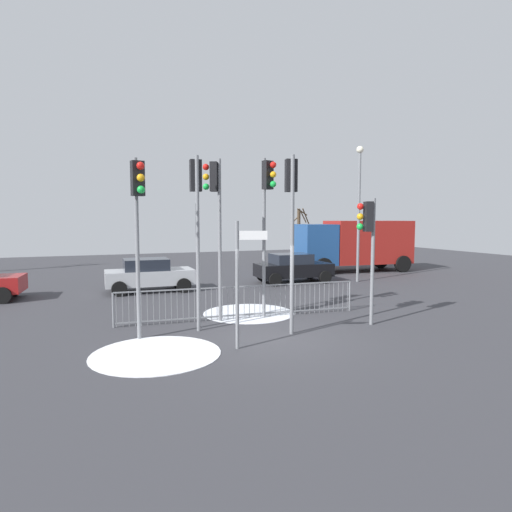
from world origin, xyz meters
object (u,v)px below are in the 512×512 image
(car_silver_far, at_px, (149,274))
(bare_tree_left, at_px, (299,232))
(traffic_light_mid_left, at_px, (215,204))
(traffic_light_rear_left, at_px, (267,202))
(traffic_light_foreground_right, at_px, (138,208))
(traffic_light_foreground_left, at_px, (368,233))
(car_black_near, at_px, (293,267))
(street_lamp, at_px, (359,200))
(traffic_light_mid_right, at_px, (196,204))
(direction_sign_post, at_px, (240,278))
(delivery_truck, at_px, (355,243))
(traffic_light_rear_right, at_px, (291,204))

(car_silver_far, xyz_separation_m, bare_tree_left, (13.13, 11.26, 1.40))
(traffic_light_mid_left, relative_size, traffic_light_rear_left, 0.98)
(traffic_light_foreground_right, xyz_separation_m, traffic_light_foreground_left, (6.63, -0.75, -0.71))
(traffic_light_foreground_right, height_order, car_black_near, traffic_light_foreground_right)
(traffic_light_foreground_left, xyz_separation_m, street_lamp, (4.99, 7.79, 1.37))
(traffic_light_mid_left, relative_size, traffic_light_mid_right, 1.01)
(street_lamp, bearing_deg, traffic_light_mid_left, -148.13)
(traffic_light_foreground_left, xyz_separation_m, car_silver_far, (-5.43, 8.58, -2.06))
(traffic_light_rear_left, bearing_deg, bare_tree_left, -141.19)
(traffic_light_mid_right, distance_m, direction_sign_post, 2.95)
(traffic_light_foreground_right, xyz_separation_m, delivery_truck, (13.95, 10.82, -1.79))
(traffic_light_foreground_right, height_order, car_silver_far, traffic_light_foreground_right)
(traffic_light_rear_left, distance_m, bare_tree_left, 20.63)
(traffic_light_rear_left, height_order, traffic_light_foreground_right, traffic_light_rear_left)
(direction_sign_post, xyz_separation_m, street_lamp, (9.40, 8.70, 2.41))
(car_black_near, bearing_deg, traffic_light_mid_right, -130.46)
(traffic_light_rear_left, bearing_deg, traffic_light_mid_right, -6.05)
(direction_sign_post, height_order, delivery_truck, direction_sign_post)
(traffic_light_mid_left, height_order, direction_sign_post, traffic_light_mid_left)
(traffic_light_rear_right, height_order, bare_tree_left, traffic_light_rear_right)
(traffic_light_rear_left, relative_size, street_lamp, 0.75)
(traffic_light_foreground_right, relative_size, traffic_light_foreground_left, 1.25)
(traffic_light_rear_right, bearing_deg, car_black_near, 74.48)
(direction_sign_post, bearing_deg, traffic_light_foreground_left, 30.88)
(traffic_light_mid_left, bearing_deg, traffic_light_foreground_left, -91.73)
(delivery_truck, bearing_deg, traffic_light_mid_right, 44.45)
(traffic_light_rear_right, height_order, direction_sign_post, traffic_light_rear_right)
(car_black_near, distance_m, delivery_truck, 6.32)
(car_black_near, bearing_deg, street_lamp, -14.68)
(traffic_light_mid_left, distance_m, traffic_light_mid_right, 1.12)
(car_black_near, relative_size, street_lamp, 0.56)
(traffic_light_foreground_right, height_order, delivery_truck, traffic_light_foreground_right)
(traffic_light_mid_left, bearing_deg, traffic_light_rear_right, -117.22)
(street_lamp, bearing_deg, car_silver_far, 175.66)
(street_lamp, bearing_deg, traffic_light_mid_right, -146.86)
(traffic_light_mid_right, height_order, street_lamp, street_lamp)
(direction_sign_post, distance_m, delivery_truck, 17.13)
(delivery_truck, bearing_deg, traffic_light_foreground_right, 42.33)
(delivery_truck, relative_size, bare_tree_left, 1.79)
(traffic_light_foreground_left, bearing_deg, traffic_light_rear_right, 105.34)
(street_lamp, height_order, bare_tree_left, street_lamp)
(traffic_light_foreground_right, distance_m, car_black_near, 11.91)
(street_lamp, bearing_deg, bare_tree_left, 77.29)
(street_lamp, bearing_deg, traffic_light_foreground_left, -122.63)
(traffic_light_rear_right, xyz_separation_m, traffic_light_rear_left, (0.08, 1.95, 0.13))
(car_black_near, relative_size, car_silver_far, 1.01)
(traffic_light_foreground_right, height_order, street_lamp, street_lamp)
(traffic_light_rear_right, relative_size, direction_sign_post, 1.56)
(traffic_light_foreground_right, bearing_deg, traffic_light_mid_right, -173.95)
(traffic_light_rear_right, relative_size, car_black_near, 1.30)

